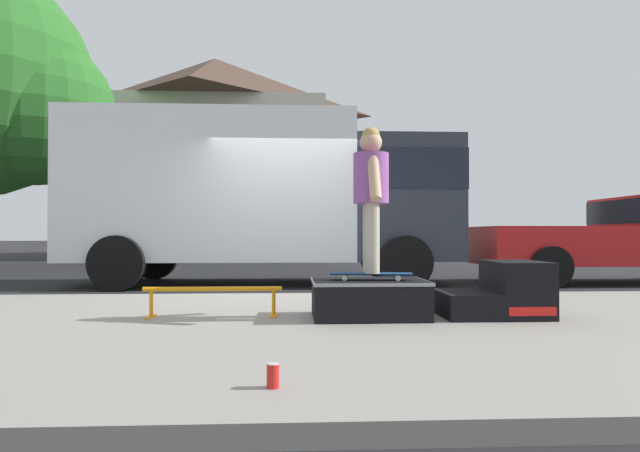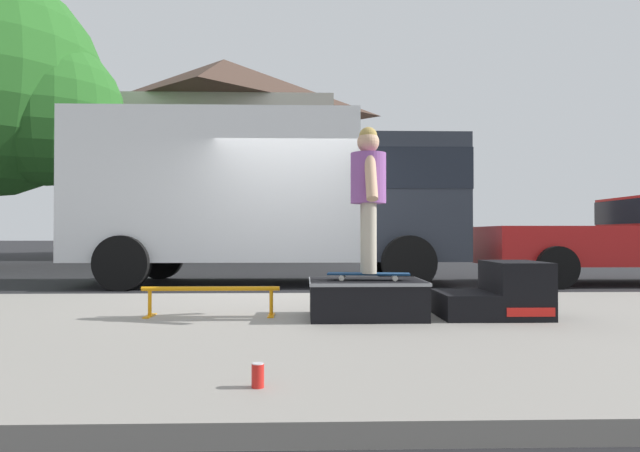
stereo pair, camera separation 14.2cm
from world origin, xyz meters
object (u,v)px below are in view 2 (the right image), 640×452
(skate_box, at_px, (366,297))
(skateboard, at_px, (368,274))
(kicker_ramp, at_px, (500,294))
(skater_kid, at_px, (368,187))
(box_truck, at_px, (272,192))
(grind_rail, at_px, (211,294))
(soda_can, at_px, (259,375))

(skate_box, bearing_deg, skateboard, -50.01)
(kicker_ramp, relative_size, skater_kid, 0.71)
(skate_box, distance_m, box_truck, 5.19)
(grind_rail, distance_m, skateboard, 1.54)
(soda_can, bearing_deg, box_truck, 92.94)
(kicker_ramp, distance_m, soda_can, 3.15)
(kicker_ramp, xyz_separation_m, grind_rail, (-2.80, 0.13, -0.01))
(skater_kid, height_order, box_truck, box_truck)
(skateboard, relative_size, box_truck, 0.12)
(box_truck, bearing_deg, grind_rail, -93.72)
(skater_kid, distance_m, soda_can, 2.72)
(skater_kid, xyz_separation_m, soda_can, (-0.85, -2.30, -1.19))
(skater_kid, bearing_deg, skateboard, 75.96)
(soda_can, bearing_deg, skate_box, 70.37)
(skate_box, height_order, soda_can, skate_box)
(grind_rail, distance_m, box_truck, 4.94)
(skater_kid, bearing_deg, skate_box, 129.99)
(grind_rail, bearing_deg, skateboard, -5.53)
(skateboard, xyz_separation_m, box_truck, (-1.22, 4.88, 1.16))
(grind_rail, xyz_separation_m, skateboard, (1.52, -0.15, 0.20))
(skater_kid, distance_m, box_truck, 5.04)
(skate_box, relative_size, skater_kid, 0.78)
(skate_box, distance_m, kicker_ramp, 1.29)
(skateboard, xyz_separation_m, soda_can, (-0.85, -2.30, -0.35))
(soda_can, bearing_deg, kicker_ramp, 47.59)
(skate_box, height_order, grind_rail, skate_box)
(grind_rail, relative_size, soda_can, 10.61)
(soda_can, distance_m, box_truck, 7.35)
(soda_can, relative_size, box_truck, 0.02)
(grind_rail, height_order, skateboard, skateboard)
(skater_kid, bearing_deg, soda_can, -110.23)
(soda_can, bearing_deg, skater_kid, 69.77)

